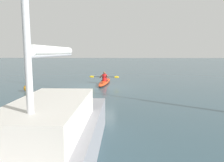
# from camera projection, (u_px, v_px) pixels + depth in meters

# --- Properties ---
(ground_plane) EXTENTS (160.00, 160.00, 0.00)m
(ground_plane) POSITION_uv_depth(u_px,v_px,m) (99.00, 87.00, 16.45)
(ground_plane) COLOR #334C56
(kayak) EXTENTS (1.04, 4.65, 0.28)m
(kayak) POSITION_uv_depth(u_px,v_px,m) (105.00, 82.00, 17.94)
(kayak) COLOR red
(kayak) RESTS_ON ground
(kayaker) EXTENTS (2.46, 0.51, 0.75)m
(kayaker) POSITION_uv_depth(u_px,v_px,m) (104.00, 77.00, 17.81)
(kayaker) COLOR red
(kayaker) RESTS_ON kayak
(sailboat_far_right_berth) EXTENTS (1.95, 7.96, 9.62)m
(sailboat_far_right_berth) POSITION_uv_depth(u_px,v_px,m) (43.00, 152.00, 4.26)
(sailboat_far_right_berth) COLOR gray
(sailboat_far_right_berth) RESTS_ON ground
(mooring_buoy_channel_marker) EXTENTS (0.49, 0.49, 0.53)m
(mooring_buoy_channel_marker) POSITION_uv_depth(u_px,v_px,m) (27.00, 88.00, 14.26)
(mooring_buoy_channel_marker) COLOR orange
(mooring_buoy_channel_marker) RESTS_ON ground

